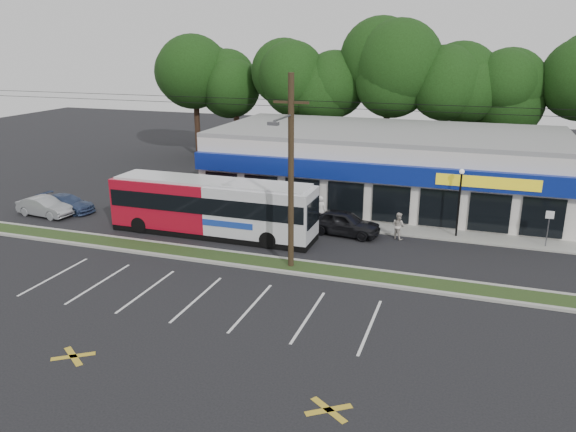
# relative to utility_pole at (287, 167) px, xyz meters

# --- Properties ---
(ground) EXTENTS (120.00, 120.00, 0.00)m
(ground) POSITION_rel_utility_pole_xyz_m (-2.83, -0.93, -5.41)
(ground) COLOR black
(ground) RESTS_ON ground
(grass_strip) EXTENTS (40.00, 1.60, 0.12)m
(grass_strip) POSITION_rel_utility_pole_xyz_m (-2.83, 0.07, -5.35)
(grass_strip) COLOR #1C3114
(grass_strip) RESTS_ON ground
(curb_south) EXTENTS (40.00, 0.25, 0.14)m
(curb_south) POSITION_rel_utility_pole_xyz_m (-2.83, -0.78, -5.34)
(curb_south) COLOR #9E9E93
(curb_south) RESTS_ON ground
(curb_north) EXTENTS (40.00, 0.25, 0.14)m
(curb_north) POSITION_rel_utility_pole_xyz_m (-2.83, 0.92, -5.34)
(curb_north) COLOR #9E9E93
(curb_north) RESTS_ON ground
(sidewalk) EXTENTS (32.00, 2.20, 0.10)m
(sidewalk) POSITION_rel_utility_pole_xyz_m (2.17, 8.07, -5.36)
(sidewalk) COLOR #9E9E93
(sidewalk) RESTS_ON ground
(strip_mall) EXTENTS (25.00, 12.55, 5.30)m
(strip_mall) POSITION_rel_utility_pole_xyz_m (2.67, 14.99, -2.76)
(strip_mall) COLOR silver
(strip_mall) RESTS_ON ground
(utility_pole) EXTENTS (50.00, 2.77, 10.00)m
(utility_pole) POSITION_rel_utility_pole_xyz_m (0.00, 0.00, 0.00)
(utility_pole) COLOR black
(utility_pole) RESTS_ON ground
(lamp_post) EXTENTS (0.30, 0.30, 4.25)m
(lamp_post) POSITION_rel_utility_pole_xyz_m (8.17, 7.87, -2.74)
(lamp_post) COLOR black
(lamp_post) RESTS_ON ground
(sign_post) EXTENTS (0.45, 0.10, 2.23)m
(sign_post) POSITION_rel_utility_pole_xyz_m (13.17, 7.65, -3.86)
(sign_post) COLOR #59595E
(sign_post) RESTS_ON ground
(tree_line) EXTENTS (46.76, 6.76, 11.83)m
(tree_line) POSITION_rel_utility_pole_xyz_m (1.17, 25.07, 3.00)
(tree_line) COLOR black
(tree_line) RESTS_ON ground
(metrobus) EXTENTS (12.84, 2.73, 3.45)m
(metrobus) POSITION_rel_utility_pole_xyz_m (-6.07, 3.57, -3.59)
(metrobus) COLOR #A50C1F
(metrobus) RESTS_ON ground
(car_dark) EXTENTS (4.68, 2.33, 1.53)m
(car_dark) POSITION_rel_utility_pole_xyz_m (1.55, 6.17, -4.65)
(car_dark) COLOR black
(car_dark) RESTS_ON ground
(car_silver) EXTENTS (4.15, 1.82, 1.33)m
(car_silver) POSITION_rel_utility_pole_xyz_m (-18.65, 3.32, -4.75)
(car_silver) COLOR #929599
(car_silver) RESTS_ON ground
(car_blue) EXTENTS (4.28, 1.94, 1.22)m
(car_blue) POSITION_rel_utility_pole_xyz_m (-17.92, 4.65, -4.80)
(car_blue) COLOR navy
(car_blue) RESTS_ON ground
(pedestrian_a) EXTENTS (0.73, 0.49, 1.98)m
(pedestrian_a) POSITION_rel_utility_pole_xyz_m (-0.30, 7.41, -4.42)
(pedestrian_a) COLOR silver
(pedestrian_a) RESTS_ON ground
(pedestrian_b) EXTENTS (1.01, 0.96, 1.65)m
(pedestrian_b) POSITION_rel_utility_pole_xyz_m (4.84, 6.46, -4.59)
(pedestrian_b) COLOR beige
(pedestrian_b) RESTS_ON ground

